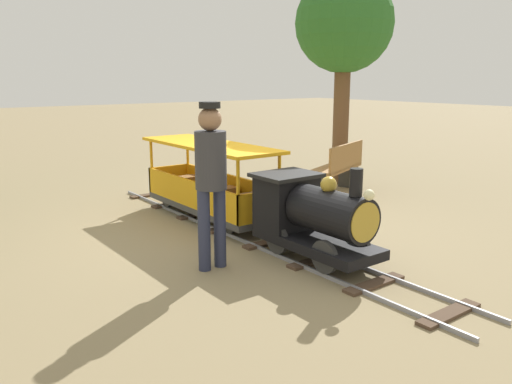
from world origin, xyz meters
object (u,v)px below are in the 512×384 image
object	(u,v)px
locomotive	(311,214)
conductor_person	(211,173)
passenger_car	(209,188)
park_bench	(338,169)
oak_tree_near	(344,26)

from	to	relation	value
locomotive	conductor_person	world-z (taller)	conductor_person
passenger_car	park_bench	xyz separation A→B (m)	(-2.45, -0.05, -0.01)
locomotive	passenger_car	size ratio (longest dim) A/B	0.61
locomotive	oak_tree_near	xyz separation A→B (m)	(-3.10, -2.60, 2.19)
conductor_person	oak_tree_near	size ratio (longest dim) A/B	0.46
passenger_car	oak_tree_near	distance (m)	3.89
oak_tree_near	locomotive	bearing A→B (deg)	39.94
locomotive	park_bench	world-z (taller)	locomotive
locomotive	oak_tree_near	distance (m)	4.60
park_bench	oak_tree_near	bearing A→B (deg)	-137.14
passenger_car	conductor_person	xyz separation A→B (m)	(0.93, 1.54, 0.53)
passenger_car	park_bench	size ratio (longest dim) A/B	1.73
park_bench	oak_tree_near	distance (m)	2.42
locomotive	passenger_car	world-z (taller)	locomotive
park_bench	locomotive	bearing A→B (deg)	39.12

